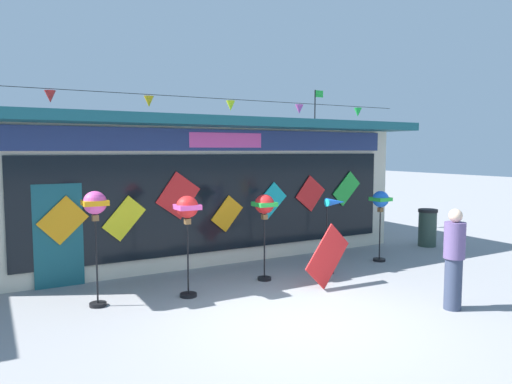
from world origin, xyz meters
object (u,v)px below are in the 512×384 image
at_px(person_near_camera, 454,259).
at_px(trash_bin, 427,227).
at_px(wind_spinner_far_left, 95,210).
at_px(wind_spinner_right, 381,204).
at_px(wind_spinner_center_left, 264,209).
at_px(display_kite_on_ground, 328,256).
at_px(kite_shop_building, 180,184).
at_px(wind_spinner_center_right, 332,222).
at_px(wind_spinner_left, 187,214).

distance_m(person_near_camera, trash_bin, 5.40).
xyz_separation_m(wind_spinner_far_left, person_near_camera, (5.10, -3.06, -0.78)).
bearing_deg(wind_spinner_right, wind_spinner_center_left, -178.69).
xyz_separation_m(wind_spinner_right, display_kite_on_ground, (-2.40, -1.08, -0.77)).
bearing_deg(wind_spinner_center_left, kite_shop_building, 91.38).
bearing_deg(wind_spinner_center_right, wind_spinner_center_left, 173.78).
xyz_separation_m(kite_shop_building, wind_spinner_left, (-1.64, -4.76, -0.18)).
bearing_deg(wind_spinner_center_left, display_kite_on_ground, -50.58).
relative_size(wind_spinner_left, wind_spinner_center_left, 1.04).
xyz_separation_m(wind_spinner_center_left, person_near_camera, (1.82, -3.06, -0.60)).
xyz_separation_m(wind_spinner_far_left, wind_spinner_left, (1.53, -0.26, -0.13)).
xyz_separation_m(wind_spinner_center_right, trash_bin, (4.05, 0.91, -0.57)).
relative_size(kite_shop_building, wind_spinner_right, 6.16).
xyz_separation_m(wind_spinner_left, wind_spinner_center_left, (1.75, 0.26, -0.06)).
relative_size(wind_spinner_far_left, wind_spinner_left, 1.07).
bearing_deg(person_near_camera, display_kite_on_ground, -97.44).
xyz_separation_m(kite_shop_building, person_near_camera, (1.93, -7.56, -0.84)).
xyz_separation_m(person_near_camera, trash_bin, (3.82, 3.80, -0.34)).
distance_m(kite_shop_building, wind_spinner_left, 5.04).
distance_m(wind_spinner_left, wind_spinner_center_left, 1.77).
distance_m(wind_spinner_center_left, wind_spinner_right, 3.22).
bearing_deg(wind_spinner_far_left, wind_spinner_left, -9.83).
bearing_deg(wind_spinner_left, wind_spinner_center_left, 8.56).
xyz_separation_m(wind_spinner_left, wind_spinner_right, (4.97, 0.34, -0.13)).
height_order(wind_spinner_left, wind_spinner_center_right, wind_spinner_left).
height_order(wind_spinner_left, trash_bin, wind_spinner_left).
bearing_deg(wind_spinner_center_right, kite_shop_building, 109.95).
distance_m(wind_spinner_center_right, person_near_camera, 2.91).
xyz_separation_m(wind_spinner_center_right, wind_spinner_right, (1.63, 0.25, 0.29)).
bearing_deg(display_kite_on_ground, wind_spinner_left, 163.98).
relative_size(wind_spinner_left, person_near_camera, 1.09).
height_order(wind_spinner_far_left, display_kite_on_ground, wind_spinner_far_left).
height_order(wind_spinner_center_left, wind_spinner_center_right, wind_spinner_center_left).
bearing_deg(display_kite_on_ground, kite_shop_building, 99.61).
height_order(wind_spinner_center_right, display_kite_on_ground, wind_spinner_center_right).
relative_size(wind_spinner_far_left, display_kite_on_ground, 1.76).
relative_size(wind_spinner_left, trash_bin, 1.79).
height_order(wind_spinner_left, wind_spinner_center_left, wind_spinner_left).
bearing_deg(person_near_camera, wind_spinner_left, -71.36).
bearing_deg(wind_spinner_center_left, wind_spinner_center_right, -6.22).
relative_size(wind_spinner_left, display_kite_on_ground, 1.65).
distance_m(kite_shop_building, wind_spinner_far_left, 5.50).
distance_m(wind_spinner_left, wind_spinner_center_right, 3.36).
height_order(kite_shop_building, wind_spinner_far_left, kite_shop_building).
xyz_separation_m(wind_spinner_center_left, wind_spinner_right, (3.22, 0.07, -0.08)).
bearing_deg(kite_shop_building, display_kite_on_ground, -80.39).
distance_m(wind_spinner_center_left, person_near_camera, 3.61).
distance_m(kite_shop_building, person_near_camera, 7.85).
bearing_deg(wind_spinner_right, kite_shop_building, 126.95).
distance_m(wind_spinner_right, trash_bin, 2.65).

